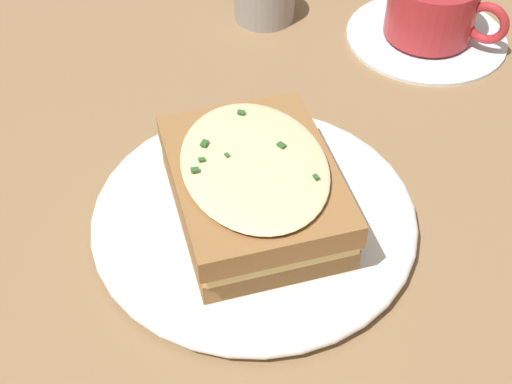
{
  "coord_description": "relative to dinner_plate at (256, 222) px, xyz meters",
  "views": [
    {
      "loc": [
        0.1,
        0.33,
        0.39
      ],
      "look_at": [
        0.02,
        0.0,
        0.04
      ],
      "focal_mm": 50.0,
      "sensor_mm": 36.0,
      "label": 1
    }
  ],
  "objects": [
    {
      "name": "dinner_plate",
      "position": [
        0.0,
        0.0,
        0.0
      ],
      "size": [
        0.23,
        0.23,
        0.01
      ],
      "color": "white",
      "rests_on": "ground_plane"
    },
    {
      "name": "sandwich",
      "position": [
        0.0,
        0.0,
        0.03
      ],
      "size": [
        0.11,
        0.14,
        0.06
      ],
      "rotation": [
        0.0,
        0.0,
        1.6
      ],
      "color": "olive",
      "rests_on": "dinner_plate"
    },
    {
      "name": "ground_plane",
      "position": [
        -0.02,
        -0.0,
        -0.01
      ],
      "size": [
        2.4,
        2.4,
        0.0
      ],
      "primitive_type": "plane",
      "color": "olive"
    },
    {
      "name": "teacup_with_saucer",
      "position": [
        -0.22,
        -0.19,
        0.02
      ],
      "size": [
        0.15,
        0.15,
        0.06
      ],
      "rotation": [
        0.0,
        0.0,
        2.35
      ],
      "color": "white",
      "rests_on": "ground_plane"
    }
  ]
}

